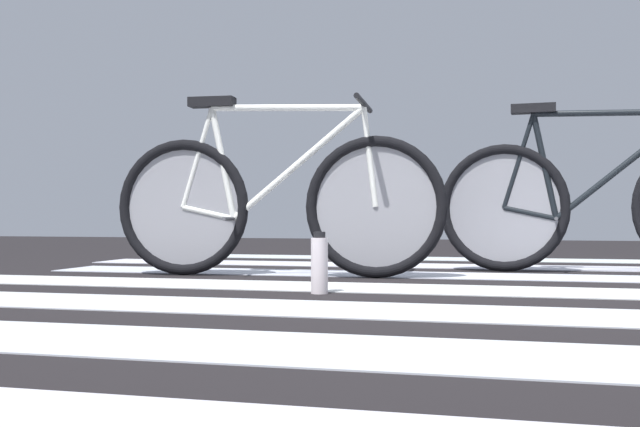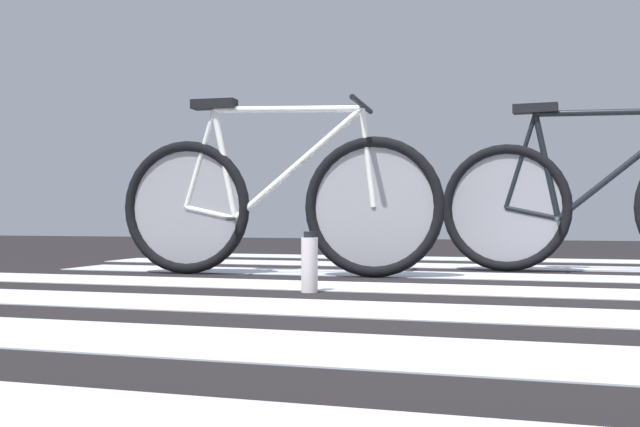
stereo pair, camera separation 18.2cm
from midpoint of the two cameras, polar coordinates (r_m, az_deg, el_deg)
ground at (r=3.25m, az=14.63°, el=-5.85°), size 18.00×14.00×0.02m
crosswalk_markings at (r=3.22m, az=15.21°, el=-5.69°), size 5.49×5.00×0.00m
bicycle_1_of_2 at (r=3.91m, az=-2.07°, el=0.89°), size 1.74×0.52×0.93m
bicycle_2_of_2 at (r=4.33m, az=21.75°, el=0.80°), size 1.74×0.52×0.93m
water_bottle at (r=3.05m, az=0.84°, el=-3.82°), size 0.07×0.07×0.25m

